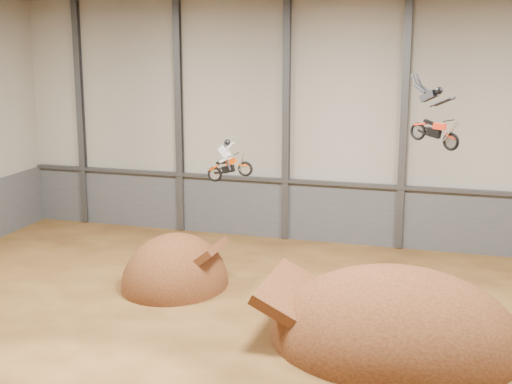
% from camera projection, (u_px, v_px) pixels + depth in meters
% --- Properties ---
extents(floor, '(40.00, 40.00, 0.00)m').
position_uv_depth(floor, '(274.00, 347.00, 27.73)').
color(floor, '#513215').
rests_on(floor, ground).
extents(back_wall, '(40.00, 0.10, 14.00)m').
position_uv_depth(back_wall, '(344.00, 123.00, 40.25)').
color(back_wall, '#ADA899').
rests_on(back_wall, ground).
extents(lower_band_back, '(39.80, 0.18, 3.50)m').
position_uv_depth(lower_band_back, '(342.00, 214.00, 41.29)').
color(lower_band_back, '#52555A').
rests_on(lower_band_back, ground).
extents(steel_rail, '(39.80, 0.35, 0.20)m').
position_uv_depth(steel_rail, '(342.00, 184.00, 40.76)').
color(steel_rail, '#47494F').
rests_on(steel_rail, lower_band_back).
extents(steel_column_0, '(0.40, 0.36, 13.90)m').
position_uv_depth(steel_column_0, '(81.00, 114.00, 44.72)').
color(steel_column_0, '#47494F').
rests_on(steel_column_0, ground).
extents(steel_column_1, '(0.40, 0.36, 13.90)m').
position_uv_depth(steel_column_1, '(179.00, 118.00, 42.86)').
color(steel_column_1, '#47494F').
rests_on(steel_column_1, ground).
extents(steel_column_2, '(0.40, 0.36, 13.90)m').
position_uv_depth(steel_column_2, '(286.00, 122.00, 40.99)').
color(steel_column_2, '#47494F').
rests_on(steel_column_2, ground).
extents(steel_column_3, '(0.40, 0.36, 13.90)m').
position_uv_depth(steel_column_3, '(404.00, 126.00, 39.13)').
color(steel_column_3, '#47494F').
rests_on(steel_column_3, ground).
extents(takeoff_ramp, '(5.07, 5.85, 5.07)m').
position_uv_depth(takeoff_ramp, '(175.00, 285.00, 34.61)').
color(takeoff_ramp, '#422110').
rests_on(takeoff_ramp, ground).
extents(landing_ramp, '(9.99, 8.84, 5.77)m').
position_uv_depth(landing_ramp, '(395.00, 341.00, 28.32)').
color(landing_ramp, '#422110').
rests_on(landing_ramp, ground).
extents(fmx_rider_a, '(2.61, 0.88, 2.44)m').
position_uv_depth(fmx_rider_a, '(231.00, 158.00, 32.86)').
color(fmx_rider_a, '#D24101').
extents(fmx_rider_b, '(3.23, 2.37, 2.92)m').
position_uv_depth(fmx_rider_b, '(434.00, 113.00, 27.07)').
color(fmx_rider_b, red).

